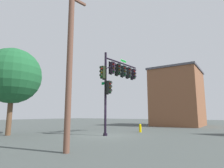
# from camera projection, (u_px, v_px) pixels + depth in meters

# --- Properties ---
(ground_plane) EXTENTS (120.00, 120.00, 0.00)m
(ground_plane) POSITION_uv_depth(u_px,v_px,m) (105.00, 136.00, 15.88)
(ground_plane) COLOR #424846
(signal_pole_assembly) EXTENTS (5.55, 1.30, 7.27)m
(signal_pole_assembly) POSITION_uv_depth(u_px,v_px,m) (117.00, 76.00, 17.88)
(signal_pole_assembly) COLOR black
(signal_pole_assembly) RESTS_ON ground_plane
(utility_pole) EXTENTS (1.80, 0.41, 8.39)m
(utility_pole) POSITION_uv_depth(u_px,v_px,m) (70.00, 62.00, 9.37)
(utility_pole) COLOR brown
(utility_pole) RESTS_ON ground_plane
(fire_hydrant) EXTENTS (0.33, 0.24, 0.83)m
(fire_hydrant) POSITION_uv_depth(u_px,v_px,m) (140.00, 128.00, 19.05)
(fire_hydrant) COLOR #EAC101
(fire_hydrant) RESTS_ON ground_plane
(tree_far) EXTENTS (4.96, 4.96, 7.67)m
(tree_far) POSITION_uv_depth(u_px,v_px,m) (13.00, 76.00, 16.98)
(tree_far) COLOR brown
(tree_far) RESTS_ON ground_plane
(brick_building) EXTENTS (8.88, 7.26, 9.02)m
(brick_building) POSITION_uv_depth(u_px,v_px,m) (178.00, 97.00, 30.87)
(brick_building) COLOR brown
(brick_building) RESTS_ON ground_plane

